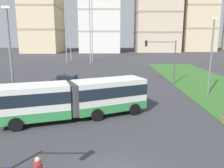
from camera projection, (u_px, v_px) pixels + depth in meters
The scene contains 6 objects.
articulated_bus at pixel (76, 98), 18.29m from camera, with size 11.82×6.69×3.00m.
car_black_sedan at pixel (68, 81), 30.04m from camera, with size 4.57×2.39×1.58m.
traffic_light_far_right at pixel (165, 54), 31.09m from camera, with size 4.42×0.28×6.05m.
streetlight_left at pixel (11, 57), 18.57m from camera, with size 0.70×0.28×8.92m.
streetlight_median at pixel (211, 54), 24.90m from camera, with size 0.70×0.28×8.56m.
apartment_tower_centre at pixel (157, 5), 99.84m from camera, with size 18.61×19.19×40.91m.
Camera 1 is at (-0.03, -9.32, 6.53)m, focal length 36.20 mm.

